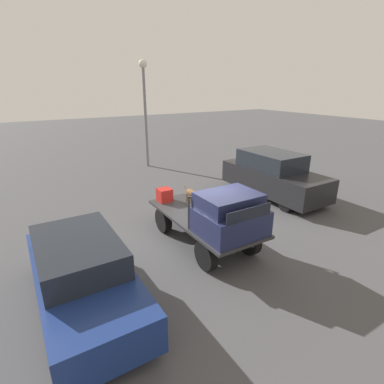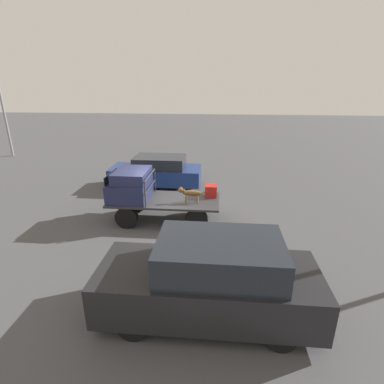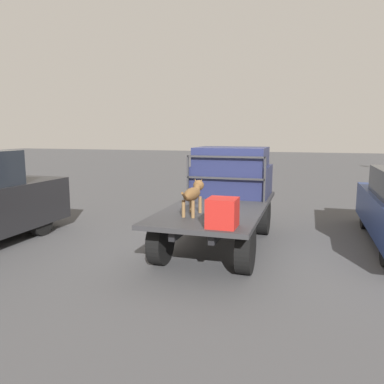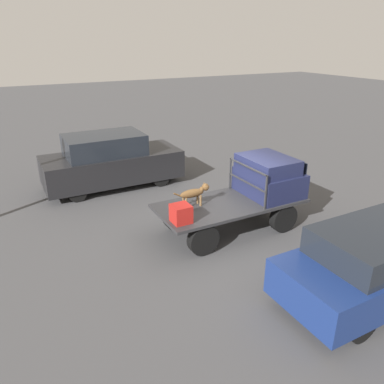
{
  "view_description": "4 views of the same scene",
  "coord_description": "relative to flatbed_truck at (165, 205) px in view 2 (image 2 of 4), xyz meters",
  "views": [
    {
      "loc": [
        6.93,
        -4.61,
        4.62
      ],
      "look_at": [
        -1.06,
        0.24,
        1.27
      ],
      "focal_mm": 28.0,
      "sensor_mm": 36.0,
      "label": 1
    },
    {
      "loc": [
        -1.99,
        10.33,
        5.02
      ],
      "look_at": [
        -1.06,
        0.24,
        1.27
      ],
      "focal_mm": 28.0,
      "sensor_mm": 36.0,
      "label": 2
    },
    {
      "loc": [
        -7.16,
        -1.66,
        2.28
      ],
      "look_at": [
        -1.06,
        0.24,
        1.27
      ],
      "focal_mm": 35.0,
      "sensor_mm": 36.0,
      "label": 3
    },
    {
      "loc": [
        -5.31,
        -7.76,
        5.0
      ],
      "look_at": [
        -1.06,
        0.24,
        1.27
      ],
      "focal_mm": 35.0,
      "sensor_mm": 36.0,
      "label": 4
    }
  ],
  "objects": [
    {
      "name": "ground_plane",
      "position": [
        0.0,
        0.0,
        -0.62
      ],
      "size": [
        80.0,
        80.0,
        0.0
      ],
      "primitive_type": "plane",
      "color": "#474749"
    },
    {
      "name": "flatbed_truck",
      "position": [
        0.0,
        0.0,
        0.0
      ],
      "size": [
        4.11,
        1.81,
        0.87
      ],
      "color": "black",
      "rests_on": "ground"
    },
    {
      "name": "truck_cab",
      "position": [
        1.26,
        0.0,
        0.77
      ],
      "size": [
        1.42,
        1.69,
        1.1
      ],
      "color": "#1E2347",
      "rests_on": "flatbed_truck"
    },
    {
      "name": "truck_headboard",
      "position": [
        0.52,
        0.0,
        0.86
      ],
      "size": [
        0.04,
        1.69,
        0.94
      ],
      "color": "#2D2D30",
      "rests_on": "flatbed_truck"
    },
    {
      "name": "dog",
      "position": [
        -0.98,
        0.24,
        0.62
      ],
      "size": [
        1.08,
        0.23,
        0.6
      ],
      "rotation": [
        0.0,
        0.0,
        0.28
      ],
      "color": "brown",
      "rests_on": "flatbed_truck"
    },
    {
      "name": "cargo_crate",
      "position": [
        -1.73,
        -0.45,
        0.47
      ],
      "size": [
        0.44,
        0.44,
        0.44
      ],
      "color": "#AD1E19",
      "rests_on": "flatbed_truck"
    },
    {
      "name": "parked_sedan",
      "position": [
        1.07,
        -3.81,
        0.18
      ],
      "size": [
        4.44,
        1.8,
        1.57
      ],
      "rotation": [
        0.0,
        0.0,
        0.05
      ],
      "color": "black",
      "rests_on": "ground"
    },
    {
      "name": "parked_pickup_far",
      "position": [
        -1.9,
        4.85,
        0.33
      ],
      "size": [
        4.81,
        1.93,
        1.93
      ],
      "rotation": [
        0.0,
        0.0,
        0.1
      ],
      "color": "black",
      "rests_on": "ground"
    },
    {
      "name": "light_pole_far",
      "position": [
        12.73,
        -9.46,
        3.29
      ],
      "size": [
        0.44,
        0.44,
        6.0
      ],
      "color": "gray",
      "rests_on": "ground"
    }
  ]
}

